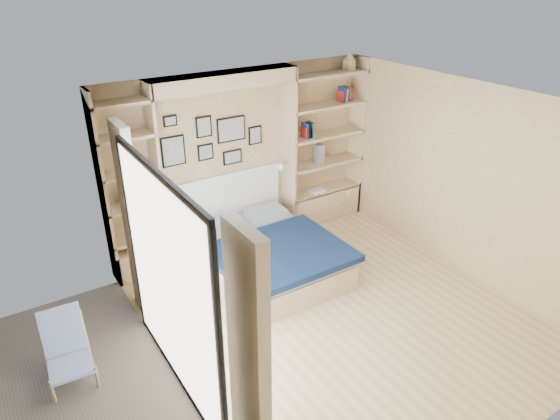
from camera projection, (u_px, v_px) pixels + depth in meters
ground at (336, 313)px, 5.92m from camera, size 4.50×4.50×0.00m
room_shell at (242, 193)px, 6.40m from camera, size 4.50×4.50×4.50m
bed at (266, 254)px, 6.60m from camera, size 1.64×2.04×1.07m
photo_gallery at (212, 140)px, 6.67m from camera, size 1.48×0.02×0.82m
reading_lamps at (231, 178)px, 6.80m from camera, size 1.92×0.12×0.15m
shelf_decor at (310, 120)px, 7.25m from camera, size 3.58×0.23×2.03m
deck_chair at (67, 349)px, 4.88m from camera, size 0.47×0.73×0.70m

